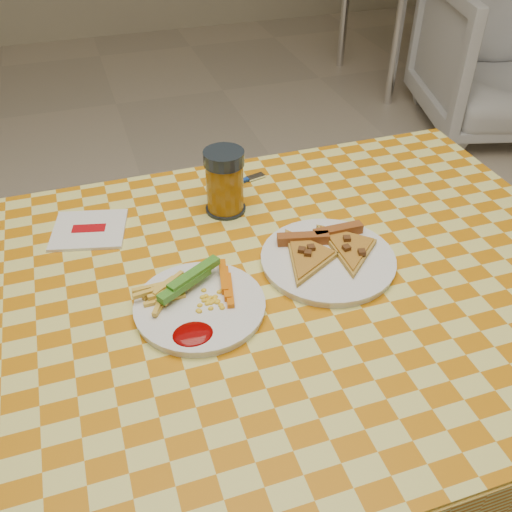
% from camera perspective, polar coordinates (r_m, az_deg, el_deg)
% --- Properties ---
extents(ground, '(8.00, 8.00, 0.00)m').
position_cam_1_polar(ground, '(1.59, -0.14, -24.12)').
color(ground, '#C1B29B').
rests_on(ground, ground).
extents(table, '(1.28, 0.88, 0.76)m').
position_cam_1_polar(table, '(1.03, -0.20, -6.26)').
color(table, silver).
rests_on(table, ground).
extents(plate_left, '(0.26, 0.26, 0.01)m').
position_cam_1_polar(plate_left, '(0.94, -5.63, -5.11)').
color(plate_left, white).
rests_on(plate_left, table).
extents(plate_right, '(0.30, 0.30, 0.01)m').
position_cam_1_polar(plate_right, '(1.04, 7.19, -0.48)').
color(plate_right, white).
rests_on(plate_right, table).
extents(fries_veggies, '(0.19, 0.18, 0.04)m').
position_cam_1_polar(fries_veggies, '(0.94, -6.43, -3.83)').
color(fries_veggies, '#FABE4F').
rests_on(fries_veggies, plate_left).
extents(pizza_slices, '(0.22, 0.21, 0.02)m').
position_cam_1_polar(pizza_slices, '(1.04, 7.11, 0.65)').
color(pizza_slices, gold).
rests_on(pizza_slices, plate_right).
extents(drink_glass, '(0.08, 0.08, 0.13)m').
position_cam_1_polar(drink_glass, '(1.14, -3.15, 7.37)').
color(drink_glass, black).
rests_on(drink_glass, table).
extents(napkin, '(0.16, 0.16, 0.01)m').
position_cam_1_polar(napkin, '(1.16, -16.35, 2.54)').
color(napkin, white).
rests_on(napkin, table).
extents(fork, '(0.13, 0.05, 0.01)m').
position_cam_1_polar(fork, '(1.26, -1.77, 7.40)').
color(fork, navy).
rests_on(fork, table).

